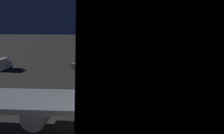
# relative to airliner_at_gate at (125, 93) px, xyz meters

# --- Properties ---
(ground_plane) EXTENTS (320.00, 320.00, 0.00)m
(ground_plane) POSITION_rel_airliner_at_gate_xyz_m (0.00, -9.83, -5.41)
(ground_plane) COLOR #383533
(airliner_at_gate) EXTENTS (59.39, 66.67, 18.50)m
(airliner_at_gate) POSITION_rel_airliner_at_gate_xyz_m (0.00, 0.00, 0.00)
(airliner_at_gate) COLOR silver
(airliner_at_gate) RESTS_ON ground_plane
(jet_bridge) EXTENTS (20.12, 3.40, 7.08)m
(jet_bridge) POSITION_rel_airliner_at_gate_xyz_m (-10.92, -19.65, 0.13)
(jet_bridge) COLOR #9E9E99
(jet_bridge) RESTS_ON ground_plane
(apron_floodlight_mast) EXTENTS (2.90, 0.50, 16.50)m
(apron_floodlight_mast) POSITION_rel_airliner_at_gate_xyz_m (-25.50, -34.42, 4.26)
(apron_floodlight_mast) COLOR #59595E
(apron_floodlight_mast) RESTS_ON ground_plane
(catering_truck) EXTENTS (2.36, 5.37, 3.57)m
(catering_truck) POSITION_rel_airliner_at_gate_xyz_m (35.77, -31.41, -3.61)
(catering_truck) COLOR silver
(catering_truck) RESTS_ON ground_plane
(baggage_container_near_belt) EXTENTS (1.66, 1.58, 1.60)m
(baggage_container_near_belt) POSITION_rel_airliner_at_gate_xyz_m (15.26, -34.36, -4.61)
(baggage_container_near_belt) COLOR #B7BABF
(baggage_container_near_belt) RESTS_ON ground_plane
(traffic_cone_nose_port) EXTENTS (0.36, 0.36, 0.55)m
(traffic_cone_nose_port) POSITION_rel_airliner_at_gate_xyz_m (-2.20, -32.49, -5.13)
(traffic_cone_nose_port) COLOR orange
(traffic_cone_nose_port) RESTS_ON ground_plane
(traffic_cone_nose_starboard) EXTENTS (0.36, 0.36, 0.55)m
(traffic_cone_nose_starboard) POSITION_rel_airliner_at_gate_xyz_m (2.20, -32.49, -5.13)
(traffic_cone_nose_starboard) COLOR orange
(traffic_cone_nose_starboard) RESTS_ON ground_plane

